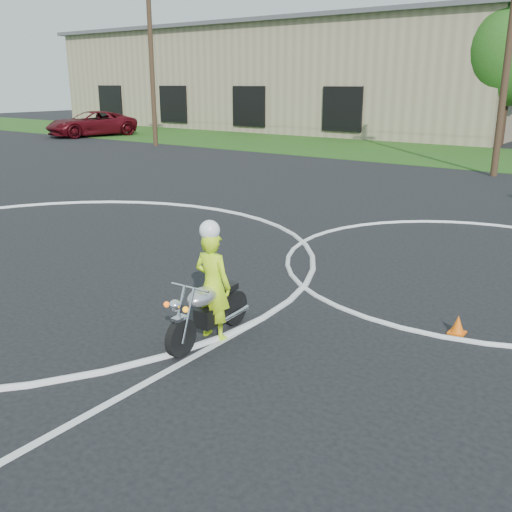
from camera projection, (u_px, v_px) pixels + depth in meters
The scene contains 8 objects.
grass_strip at pixel (428, 153), 31.28m from camera, with size 120.00×10.00×0.02m, color #1E4714.
course_markings at pixel (157, 259), 12.58m from camera, with size 19.05×19.05×0.12m.
primary_motorcycle at pixel (208, 310), 8.49m from camera, with size 0.66×1.89×0.99m.
rider_primary_grp at pixel (213, 282), 8.48m from camera, with size 0.63×0.44×1.85m.
pickup_grp at pixel (91, 124), 41.32m from camera, with size 4.44×6.90×1.77m.
traffic_cones at pixel (218, 314), 9.26m from camera, with size 22.88×10.23×0.30m.
warehouse at pixel (286, 78), 50.27m from camera, with size 41.00×17.00×8.30m.
utility_poles at pixel (509, 44), 22.31m from camera, with size 41.60×1.12×10.00m.
Camera 1 is at (11.04, -4.04, 3.73)m, focal length 40.00 mm.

